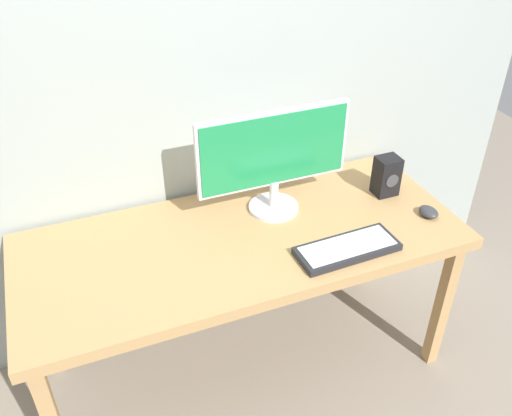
{
  "coord_description": "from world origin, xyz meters",
  "views": [
    {
      "loc": [
        -0.57,
        -1.56,
        2.0
      ],
      "look_at": [
        0.06,
        0.0,
        0.84
      ],
      "focal_mm": 38.55,
      "sensor_mm": 36.0,
      "label": 1
    }
  ],
  "objects_px": {
    "monitor": "(274,156)",
    "keyboard_primary": "(347,249)",
    "speaker_right": "(386,176)",
    "desk": "(243,250)",
    "mouse": "(428,212)"
  },
  "relations": [
    {
      "from": "monitor",
      "to": "keyboard_primary",
      "type": "height_order",
      "value": "monitor"
    },
    {
      "from": "monitor",
      "to": "speaker_right",
      "type": "height_order",
      "value": "monitor"
    },
    {
      "from": "monitor",
      "to": "speaker_right",
      "type": "xyz_separation_m",
      "value": [
        0.48,
        -0.07,
        -0.16
      ]
    },
    {
      "from": "monitor",
      "to": "mouse",
      "type": "xyz_separation_m",
      "value": [
        0.56,
        -0.28,
        -0.22
      ]
    },
    {
      "from": "keyboard_primary",
      "to": "speaker_right",
      "type": "bearing_deg",
      "value": 39.91
    },
    {
      "from": "speaker_right",
      "to": "desk",
      "type": "bearing_deg",
      "value": -174.7
    },
    {
      "from": "speaker_right",
      "to": "monitor",
      "type": "bearing_deg",
      "value": 171.21
    },
    {
      "from": "mouse",
      "to": "speaker_right",
      "type": "xyz_separation_m",
      "value": [
        -0.07,
        0.21,
        0.07
      ]
    },
    {
      "from": "desk",
      "to": "speaker_right",
      "type": "bearing_deg",
      "value": 5.3
    },
    {
      "from": "desk",
      "to": "monitor",
      "type": "xyz_separation_m",
      "value": [
        0.18,
        0.14,
        0.3
      ]
    },
    {
      "from": "desk",
      "to": "monitor",
      "type": "distance_m",
      "value": 0.38
    },
    {
      "from": "desk",
      "to": "mouse",
      "type": "height_order",
      "value": "mouse"
    },
    {
      "from": "monitor",
      "to": "keyboard_primary",
      "type": "bearing_deg",
      "value": -68.79
    },
    {
      "from": "desk",
      "to": "mouse",
      "type": "bearing_deg",
      "value": -11.17
    },
    {
      "from": "desk",
      "to": "keyboard_primary",
      "type": "xyz_separation_m",
      "value": [
        0.33,
        -0.23,
        0.08
      ]
    }
  ]
}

